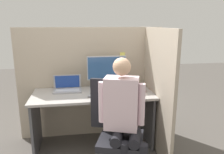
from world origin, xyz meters
TOP-DOWN VIEW (x-y plane):
  - cubicle_panel_back at (0.00, 0.69)m, footprint 2.07×0.05m
  - cubicle_panel_right at (0.81, 0.26)m, footprint 0.04×1.29m
  - desk at (0.00, 0.33)m, footprint 1.57×0.66m
  - paper_box at (0.21, 0.50)m, footprint 0.36×0.21m
  - monitor at (0.21, 0.50)m, footprint 0.54×0.20m
  - laptop at (-0.33, 0.48)m, footprint 0.37×0.21m
  - mouse at (-0.04, 0.17)m, footprint 0.07×0.04m
  - stapler at (0.67, 0.33)m, footprint 0.04×0.16m
  - carrot_toy at (0.29, 0.15)m, footprint 0.05×0.14m
  - office_chair at (0.21, -0.23)m, footprint 0.59×0.63m
  - person at (0.26, -0.38)m, footprint 0.46×0.46m
  - coffee_mug at (0.58, 0.54)m, footprint 0.08×0.08m

SIDE VIEW (x-z plane):
  - office_chair at x=0.21m, z-range 0.01..1.05m
  - desk at x=0.00m, z-range 0.20..0.95m
  - person at x=0.26m, z-range 0.10..1.43m
  - mouse at x=-0.04m, z-range 0.76..0.79m
  - carrot_toy at x=0.29m, z-range 0.76..0.80m
  - stapler at x=0.67m, z-range 0.76..0.81m
  - paper_box at x=0.21m, z-range 0.76..0.82m
  - cubicle_panel_right at x=0.81m, z-range 0.00..1.60m
  - cubicle_panel_back at x=0.00m, z-range 0.00..1.60m
  - laptop at x=-0.33m, z-range 0.69..0.91m
  - coffee_mug at x=0.58m, z-range 0.76..0.87m
  - monitor at x=0.21m, z-range 0.83..1.23m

